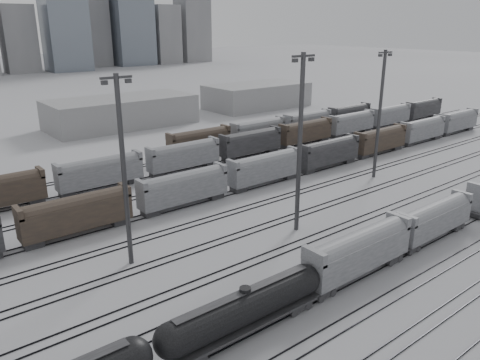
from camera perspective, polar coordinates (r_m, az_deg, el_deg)
ground at (r=59.64m, az=17.92°, el=-9.95°), size 900.00×900.00×0.00m
tracks at (r=69.48m, az=5.96°, el=-4.85°), size 220.00×71.50×0.16m
tank_car_b at (r=44.58m, az=0.62°, el=-15.36°), size 18.72×3.12×4.63m
hopper_car_a at (r=54.68m, az=14.26°, el=-8.26°), size 15.46×3.07×5.53m
hopper_car_b at (r=67.29m, az=22.62°, el=-4.24°), size 14.17×2.81×5.07m
light_mast_b at (r=54.47m, az=-14.00°, el=1.36°), size 3.61×0.58×22.56m
light_mast_c at (r=62.52m, az=7.31°, el=4.78°), size 3.87×0.62×24.18m
light_mast_d at (r=89.00m, az=16.67°, el=7.94°), size 3.72×0.60×23.26m
bg_string_near at (r=83.61m, az=3.03°, el=1.30°), size 151.00×3.00×5.60m
bg_string_mid at (r=101.58m, az=1.30°, el=4.44°), size 151.00×3.00×5.60m
bg_string_far at (r=118.77m, az=5.36°, el=6.44°), size 66.00×3.00×5.60m
warehouse_mid at (r=136.52m, az=-14.22°, el=8.05°), size 40.00×18.00×8.00m
warehouse_right at (r=163.23m, az=2.12°, el=10.24°), size 35.00×18.00×8.00m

